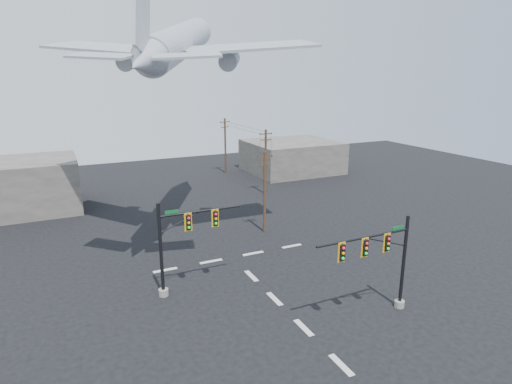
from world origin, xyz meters
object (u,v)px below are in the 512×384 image
utility_pole_a (265,191)px  airliner (179,43)px  signal_mast_near (384,261)px  utility_pole_c (225,145)px  utility_pole_b (266,161)px  signal_mast_far (179,245)px

utility_pole_a → airliner: 15.94m
signal_mast_near → utility_pole_c: size_ratio=0.83×
signal_mast_near → utility_pole_b: utility_pole_b is taller
signal_mast_near → utility_pole_b: bearing=78.1°
signal_mast_far → utility_pole_a: utility_pole_a is taller
signal_mast_near → signal_mast_far: size_ratio=1.05×
signal_mast_near → utility_pole_c: bearing=82.1°
utility_pole_a → utility_pole_b: utility_pole_b is taller
utility_pole_a → utility_pole_b: bearing=63.3°
airliner → signal_mast_near: bearing=-130.6°
signal_mast_far → utility_pole_b: utility_pole_b is taller
utility_pole_a → utility_pole_b: 14.44m
utility_pole_a → utility_pole_b: size_ratio=0.96×
signal_mast_far → utility_pole_b: size_ratio=0.81×
utility_pole_b → utility_pole_c: utility_pole_c is taller
signal_mast_near → utility_pole_a: 17.22m
signal_mast_near → airliner: bearing=110.9°
signal_mast_near → utility_pole_a: utility_pole_a is taller
utility_pole_b → airliner: bearing=-137.4°
signal_mast_far → airliner: 18.69m
signal_mast_near → signal_mast_far: bearing=142.9°
utility_pole_b → utility_pole_a: bearing=-111.0°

